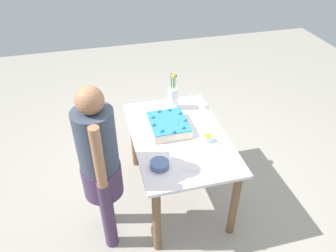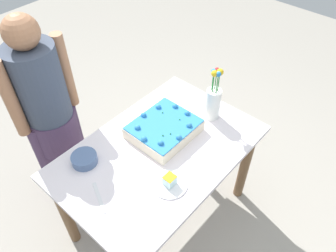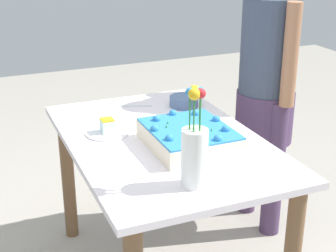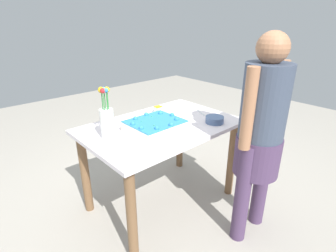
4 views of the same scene
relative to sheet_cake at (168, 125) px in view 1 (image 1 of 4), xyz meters
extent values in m
plane|color=#A19B8F|center=(0.12, 0.07, -0.80)|extent=(8.00, 8.00, 0.00)
cube|color=silver|center=(0.12, 0.07, -0.06)|extent=(1.25, 0.82, 0.03)
cylinder|color=brown|center=(-0.43, -0.27, -0.43)|extent=(0.07, 0.07, 0.72)
cylinder|color=brown|center=(0.67, -0.27, -0.43)|extent=(0.07, 0.07, 0.72)
cylinder|color=brown|center=(-0.43, 0.41, -0.43)|extent=(0.07, 0.07, 0.72)
cylinder|color=brown|center=(0.67, 0.41, -0.43)|extent=(0.07, 0.07, 0.72)
cube|color=#FFEECD|center=(0.00, 0.00, -0.01)|extent=(0.39, 0.34, 0.08)
cube|color=#2F83CB|center=(0.00, 0.00, 0.04)|extent=(0.39, 0.33, 0.01)
sphere|color=#2F83CB|center=(0.18, 0.00, 0.05)|extent=(0.04, 0.04, 0.04)
sphere|color=#2F83CB|center=(0.13, 0.10, 0.05)|extent=(0.04, 0.04, 0.04)
sphere|color=#2F83CB|center=(0.03, 0.15, 0.05)|extent=(0.04, 0.04, 0.04)
sphere|color=#2F83CB|center=(-0.09, 0.13, 0.05)|extent=(0.04, 0.04, 0.04)
sphere|color=#2F83CB|center=(-0.16, 0.05, 0.05)|extent=(0.04, 0.04, 0.04)
sphere|color=#2F83CB|center=(-0.16, -0.05, 0.05)|extent=(0.04, 0.04, 0.04)
sphere|color=#2F83CB|center=(-0.09, -0.13, 0.05)|extent=(0.04, 0.04, 0.04)
sphere|color=#2F83CB|center=(0.03, -0.15, 0.05)|extent=(0.04, 0.04, 0.04)
sphere|color=#2F83CB|center=(0.13, -0.10, 0.05)|extent=(0.04, 0.04, 0.04)
cone|color=#2D8438|center=(-0.09, 0.05, 0.04)|extent=(0.02, 0.02, 0.02)
cone|color=#2D8438|center=(0.08, 0.06, 0.04)|extent=(0.02, 0.02, 0.02)
cone|color=#2D8438|center=(0.04, 0.09, 0.04)|extent=(0.02, 0.02, 0.02)
cone|color=#2D8438|center=(-0.07, -0.07, 0.04)|extent=(0.02, 0.02, 0.02)
cylinder|color=white|center=(0.27, 0.28, -0.04)|extent=(0.20, 0.20, 0.01)
cube|color=white|center=(0.27, 0.28, -0.01)|extent=(0.06, 0.06, 0.06)
cube|color=yellow|center=(0.27, 0.28, 0.02)|extent=(0.06, 0.06, 0.01)
cube|color=silver|center=(0.58, 0.06, -0.04)|extent=(0.10, 0.20, 0.00)
cylinder|color=white|center=(-0.33, 0.13, 0.07)|extent=(0.10, 0.10, 0.22)
cylinder|color=#2D8438|center=(-0.31, 0.13, 0.24)|extent=(0.01, 0.01, 0.14)
sphere|color=gold|center=(-0.31, 0.13, 0.31)|extent=(0.04, 0.04, 0.04)
cylinder|color=#2D8438|center=(-0.32, 0.15, 0.24)|extent=(0.01, 0.01, 0.14)
sphere|color=#2D7EC2|center=(-0.32, 0.15, 0.31)|extent=(0.03, 0.03, 0.03)
cylinder|color=#2D8438|center=(-0.34, 0.14, 0.24)|extent=(0.01, 0.01, 0.14)
sphere|color=yellow|center=(-0.34, 0.14, 0.31)|extent=(0.04, 0.04, 0.04)
cylinder|color=#2D8438|center=(-0.34, 0.12, 0.24)|extent=(0.01, 0.01, 0.14)
sphere|color=red|center=(-0.34, 0.12, 0.31)|extent=(0.04, 0.04, 0.04)
cylinder|color=#2D8438|center=(-0.32, 0.11, 0.24)|extent=(0.01, 0.01, 0.14)
sphere|color=teal|center=(-0.32, 0.11, 0.31)|extent=(0.03, 0.03, 0.03)
cylinder|color=#4C6592|center=(0.48, -0.19, -0.02)|extent=(0.15, 0.15, 0.05)
cylinder|color=#483353|center=(0.53, -0.64, -0.41)|extent=(0.11, 0.11, 0.78)
cylinder|color=#483353|center=(0.27, -0.64, -0.41)|extent=(0.11, 0.11, 0.78)
cylinder|color=#483353|center=(0.40, -0.64, -0.14)|extent=(0.31, 0.31, 0.28)
cylinder|color=#3A4456|center=(0.40, -0.64, 0.24)|extent=(0.30, 0.30, 0.52)
sphere|color=#A36E4D|center=(0.40, -0.64, 0.59)|extent=(0.20, 0.20, 0.20)
cylinder|color=#A36E4D|center=(0.59, -0.64, 0.24)|extent=(0.08, 0.08, 0.52)
cylinder|color=#A36E4D|center=(0.21, -0.64, 0.24)|extent=(0.08, 0.08, 0.52)
camera|label=1|loc=(2.32, -0.59, 1.74)|focal=35.00mm
camera|label=2|loc=(1.06, 0.97, 1.45)|focal=35.00mm
camera|label=3|loc=(-1.83, 0.86, 0.85)|focal=55.00mm
camera|label=4|loc=(-1.15, -1.43, 0.76)|focal=28.00mm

